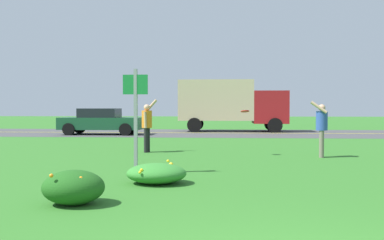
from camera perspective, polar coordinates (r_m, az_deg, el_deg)
name	(u,v)px	position (r m, az deg, el deg)	size (l,w,h in m)	color
ground_plane	(245,153)	(14.59, 6.93, -4.26)	(120.00, 120.00, 0.00)	#2D6B23
highway_strip	(236,133)	(25.64, 5.82, -1.71)	(120.00, 8.22, 0.01)	#424244
highway_center_stripe	(236,133)	(25.64, 5.82, -1.70)	(120.00, 0.16, 0.00)	yellow
daylily_clump_front_left	(156,173)	(8.64, -4.67, -6.98)	(1.18, 1.00, 0.44)	#337F2D
daylily_clump_near_camera	(73,187)	(7.01, -15.24, -8.49)	(0.96, 0.85, 0.53)	#1E5619
sign_post_near_path	(136,110)	(9.85, -7.39, 1.29)	(0.56, 0.10, 2.36)	#93969B
person_thrower_orange_shirt	(147,123)	(14.62, -5.91, -0.45)	(0.51, 0.52, 1.78)	orange
person_catcher_blue_shirt	(322,126)	(13.61, 16.59, -0.70)	(0.55, 0.52, 1.70)	#2D4C9E
frisbee_red	(245,111)	(13.61, 6.95, 1.13)	(0.27, 0.26, 0.09)	red
car_dark_green_center_left	(101,121)	(24.73, -11.80, -0.15)	(4.50, 2.00, 1.45)	#194C2D
box_truck_red	(230,103)	(27.44, 5.05, 2.27)	(6.70, 2.46, 3.20)	maroon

